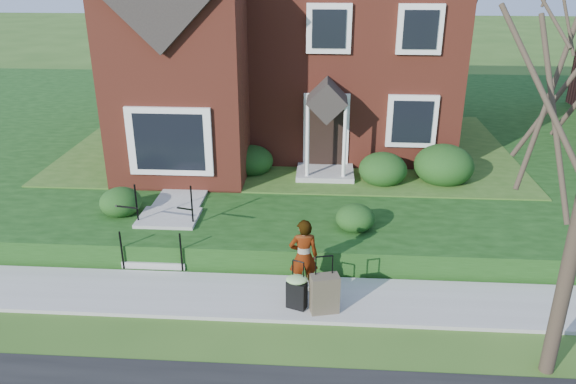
# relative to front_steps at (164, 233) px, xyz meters

# --- Properties ---
(ground) EXTENTS (120.00, 120.00, 0.00)m
(ground) POSITION_rel_front_steps_xyz_m (2.50, -1.84, -0.47)
(ground) COLOR #2D5119
(ground) RESTS_ON ground
(sidewalk) EXTENTS (60.00, 1.60, 0.08)m
(sidewalk) POSITION_rel_front_steps_xyz_m (2.50, -1.84, -0.43)
(sidewalk) COLOR #9E9B93
(sidewalk) RESTS_ON ground
(terrace) EXTENTS (44.00, 20.00, 0.60)m
(terrace) POSITION_rel_front_steps_xyz_m (6.50, 9.06, -0.17)
(terrace) COLOR #13350E
(terrace) RESTS_ON ground
(walkway) EXTENTS (1.20, 6.00, 0.06)m
(walkway) POSITION_rel_front_steps_xyz_m (0.00, 3.16, 0.16)
(walkway) COLOR #9E9B93
(walkway) RESTS_ON terrace
(front_steps) EXTENTS (1.40, 2.02, 1.50)m
(front_steps) POSITION_rel_front_steps_xyz_m (0.00, 0.00, 0.00)
(front_steps) COLOR #9E9B93
(front_steps) RESTS_ON ground
(foundation_shrubs) EXTENTS (10.01, 4.53, 1.14)m
(foundation_shrubs) POSITION_rel_front_steps_xyz_m (3.04, 2.99, 0.62)
(foundation_shrubs) COLOR #103611
(foundation_shrubs) RESTS_ON terrace
(woman) EXTENTS (0.63, 0.46, 1.60)m
(woman) POSITION_rel_front_steps_xyz_m (3.30, -1.62, 0.41)
(woman) COLOR #999999
(woman) RESTS_ON sidewalk
(suitcase_black) EXTENTS (0.51, 0.47, 1.00)m
(suitcase_black) POSITION_rel_front_steps_xyz_m (3.20, -2.21, -0.01)
(suitcase_black) COLOR black
(suitcase_black) RESTS_ON sidewalk
(suitcase_olive) EXTENTS (0.59, 0.42, 1.16)m
(suitcase_olive) POSITION_rel_front_steps_xyz_m (3.73, -2.29, -0.01)
(suitcase_olive) COLOR brown
(suitcase_olive) RESTS_ON sidewalk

